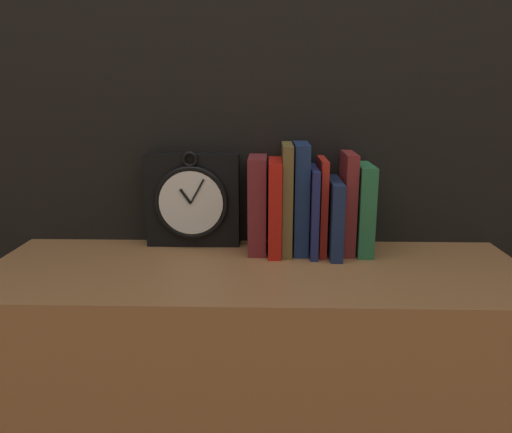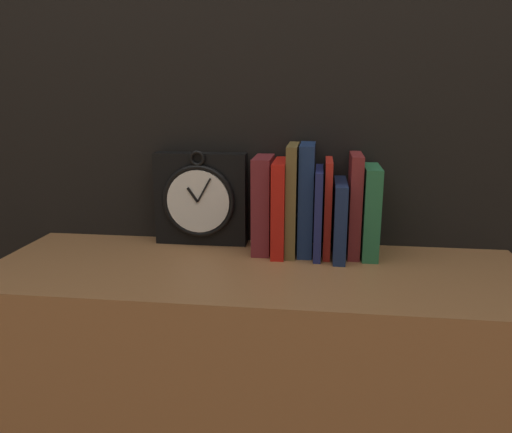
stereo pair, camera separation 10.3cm
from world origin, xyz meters
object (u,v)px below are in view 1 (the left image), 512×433
Objects in this scene: book_slot5_red at (322,206)px; book_slot7_maroon at (348,203)px; book_slot1_red at (275,207)px; clock at (193,200)px; book_slot0_maroon at (260,204)px; book_slot2_brown at (287,199)px; book_slot8_green at (363,209)px; book_slot6_navy at (334,217)px; book_slot3_navy at (301,198)px; book_slot4_navy at (313,210)px.

book_slot7_maroon reaches higher than book_slot5_red.
book_slot5_red is (0.11, 0.01, 0.00)m from book_slot1_red.
book_slot5_red is (0.30, -0.04, -0.00)m from clock.
book_slot5_red is (0.14, -0.00, -0.00)m from book_slot0_maroon.
book_slot2_brown reaches higher than book_slot8_green.
book_slot0_maroon reaches higher than book_slot6_navy.
book_slot7_maroon reaches higher than book_slot8_green.
book_slot8_green is (0.20, 0.01, -0.01)m from book_slot1_red.
book_slot2_brown is at bearing -177.72° from book_slot7_maroon.
book_slot1_red is 0.17m from book_slot7_maroon.
book_slot3_navy reaches higher than book_slot7_maroon.
book_slot6_navy is (0.05, -0.01, -0.01)m from book_slot4_navy.
clock is at bearing 174.86° from book_slot7_maroon.
book_slot6_navy is at bearing -6.04° from book_slot0_maroon.
book_slot7_maroon is (0.20, 0.00, 0.00)m from book_slot0_maroon.
clock reaches higher than book_slot0_maroon.
book_slot0_maroon reaches higher than book_slot4_navy.
book_slot3_navy is 0.04m from book_slot4_navy.
book_slot2_brown is 1.22× the size of book_slot8_green.
book_slot2_brown is at bearing -178.60° from book_slot5_red.
book_slot1_red is 0.06m from book_slot3_navy.
clock reaches higher than book_slot7_maroon.
book_slot1_red is 0.03m from book_slot2_brown.
book_slot0_maroon reaches higher than book_slot1_red.
book_slot8_green is (0.14, -0.00, -0.02)m from book_slot3_navy.
book_slot2_brown reaches higher than book_slot1_red.
book_slot3_navy is 0.05m from book_slot5_red.
book_slot3_navy is (0.06, 0.01, 0.02)m from book_slot1_red.
book_slot7_maroon is at bearing -5.14° from clock.
book_slot3_navy is 0.11m from book_slot7_maroon.
book_slot7_maroon is at bearing 3.46° from book_slot1_red.
book_slot8_green is at bearing 3.89° from book_slot4_navy.
clock is 0.26m from book_slot3_navy.
book_slot6_navy is (0.33, -0.05, -0.03)m from clock.
book_slot0_maroon is 0.20m from book_slot7_maroon.
book_slot1_red reaches higher than book_slot6_navy.
book_slot5_red is (0.05, -0.00, -0.02)m from book_slot3_navy.
book_slot4_navy is at bearing -8.95° from clock.
book_slot4_navy is at bearing -158.30° from book_slot5_red.
book_slot4_navy is 0.97× the size of book_slot8_green.
clock reaches higher than book_slot5_red.
book_slot2_brown is at bearing 9.43° from book_slot1_red.
clock is 0.33m from book_slot6_navy.
book_slot8_green reaches higher than book_slot6_navy.
book_slot5_red is at bearing 1.40° from book_slot2_brown.
book_slot5_red is at bearing 21.70° from book_slot4_navy.
book_slot2_brown reaches higher than book_slot7_maroon.
book_slot7_maroon is at bearing 0.03° from book_slot0_maroon.
book_slot8_green is at bearing 0.52° from book_slot2_brown.
book_slot5_red is 0.06m from book_slot7_maroon.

